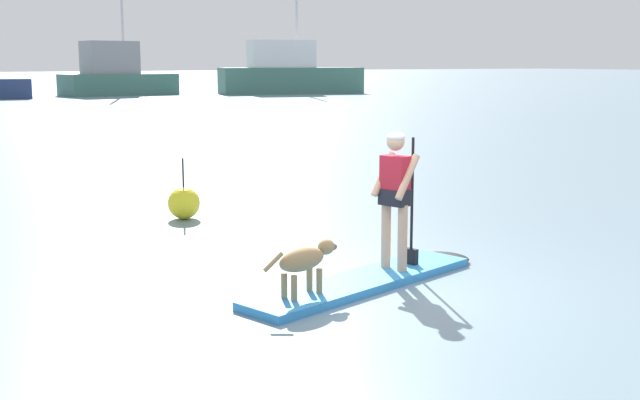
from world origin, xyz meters
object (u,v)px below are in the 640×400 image
at_px(person_paddler, 396,191).
at_px(moored_boat_port, 116,75).
at_px(paddleboard, 374,279).
at_px(moored_boat_far_starboard, 288,74).
at_px(marker_buoy, 184,203).
at_px(dog, 305,260).

xyz_separation_m(person_paddler, moored_boat_port, (12.44, 55.37, 0.46)).
bearing_deg(paddleboard, person_paddler, 16.51).
distance_m(person_paddler, moored_boat_far_starboard, 57.71).
height_order(moored_boat_port, marker_buoy, moored_boat_port).
xyz_separation_m(dog, moored_boat_far_starboard, (27.11, 52.17, 1.13)).
distance_m(paddleboard, person_paddler, 1.11).
distance_m(person_paddler, moored_boat_port, 56.75).
height_order(dog, moored_boat_port, moored_boat_port).
bearing_deg(marker_buoy, dog, -96.23).
bearing_deg(moored_boat_port, dog, -104.04).
bearing_deg(moored_boat_far_starboard, marker_buoy, -119.53).
relative_size(person_paddler, moored_boat_port, 0.16).
xyz_separation_m(paddleboard, person_paddler, (0.38, 0.11, 1.04)).
height_order(dog, marker_buoy, marker_buoy).
distance_m(paddleboard, moored_boat_far_starboard, 58.00).
relative_size(paddleboard, marker_buoy, 3.58).
xyz_separation_m(dog, marker_buoy, (0.58, 5.34, -0.22)).
xyz_separation_m(moored_boat_port, marker_buoy, (-13.37, -50.48, -1.28)).
xyz_separation_m(moored_boat_far_starboard, marker_buoy, (-26.53, -46.83, -1.35)).
xyz_separation_m(person_paddler, moored_boat_far_starboard, (25.59, 51.72, 0.53)).
bearing_deg(moored_boat_port, moored_boat_far_starboard, -15.48).
relative_size(dog, marker_buoy, 1.05).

